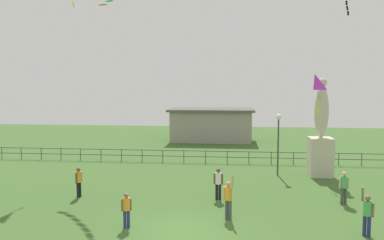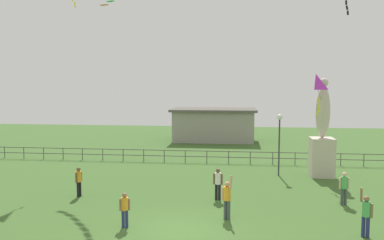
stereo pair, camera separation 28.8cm
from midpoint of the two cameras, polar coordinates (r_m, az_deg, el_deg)
name	(u,v)px [view 1 (the left image)]	position (r m, az deg, el deg)	size (l,w,h in m)	color
ground_plane	(181,231)	(16.54, -2.17, -15.94)	(80.00, 80.00, 0.00)	#3D6028
statue_monument	(321,142)	(26.68, 18.01, -3.13)	(1.47, 1.47, 6.38)	beige
lamppost	(278,130)	(26.06, 12.22, -1.50)	(0.36, 0.36, 4.05)	#38383D
person_0	(367,212)	(17.08, 23.81, -12.23)	(0.46, 0.38, 1.94)	navy
person_1	(126,208)	(16.83, -10.07, -12.54)	(0.43, 0.28, 1.49)	navy
person_2	(228,197)	(17.62, 4.88, -11.16)	(0.48, 0.41, 2.01)	#3F4C47
person_3	(218,182)	(20.42, 3.46, -9.01)	(0.50, 0.31, 1.66)	black
person_4	(344,186)	(20.98, 20.98, -8.95)	(0.50, 0.31, 1.67)	#3F4C47
person_5	(79,180)	(21.77, -16.62, -8.43)	(0.29, 0.46, 1.59)	black
kite_1	(315,85)	(25.68, 17.19, 4.91)	(0.91, 1.03, 2.51)	#B22DB2
waterfront_railing	(199,155)	(29.87, 0.70, -5.08)	(36.01, 0.06, 0.95)	#4C4742
pavilion_building	(211,124)	(41.55, 2.66, -0.65)	(8.90, 5.33, 3.41)	gray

